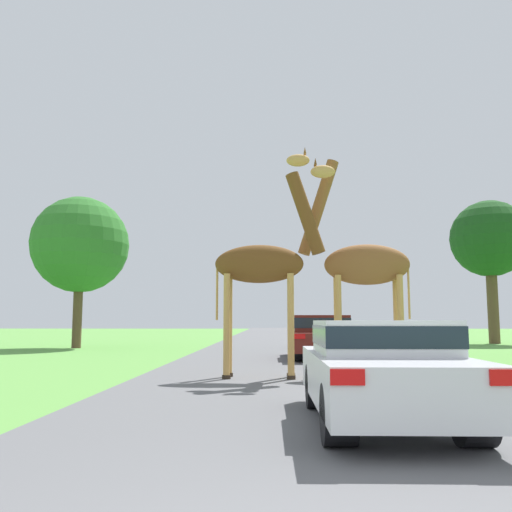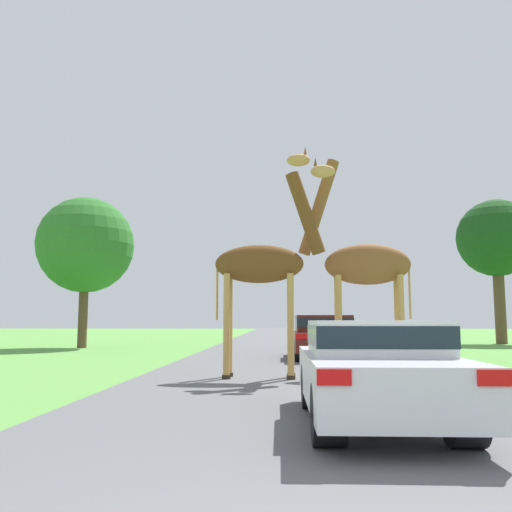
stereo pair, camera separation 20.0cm
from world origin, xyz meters
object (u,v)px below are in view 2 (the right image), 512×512
object	(u,v)px
giraffe_companion	(360,262)
car_lead_maroon	(374,368)
tree_left_edge	(496,239)
tree_centre_back	(86,245)
car_queue_right	(327,332)
car_queue_left	(323,335)
giraffe_near_road	(267,264)

from	to	relation	value
giraffe_companion	car_lead_maroon	world-z (taller)	giraffe_companion
tree_left_edge	tree_centre_back	bearing A→B (deg)	-166.04
car_queue_right	car_queue_left	bearing A→B (deg)	-96.03
giraffe_companion	car_queue_right	size ratio (longest dim) A/B	1.35
car_lead_maroon	car_queue_right	world-z (taller)	car_queue_right
giraffe_companion	car_lead_maroon	xyz separation A→B (m)	(-0.72, -5.76, -1.92)
giraffe_near_road	tree_centre_back	distance (m)	15.62
car_queue_right	tree_left_edge	world-z (taller)	tree_left_edge
car_queue_left	tree_centre_back	xyz separation A→B (m)	(-10.57, 6.48, 4.00)
giraffe_companion	car_queue_left	xyz separation A→B (m)	(-0.42, 5.76, -1.84)
car_queue_right	giraffe_near_road	bearing A→B (deg)	-100.56
car_queue_left	tree_left_edge	size ratio (longest dim) A/B	0.57
giraffe_companion	car_queue_left	size ratio (longest dim) A/B	1.20
car_lead_maroon	car_queue_right	size ratio (longest dim) A/B	1.00
giraffe_companion	car_queue_left	world-z (taller)	giraffe_companion
car_lead_maroon	tree_left_edge	bearing A→B (deg)	64.95
giraffe_near_road	giraffe_companion	bearing A→B (deg)	103.68
giraffe_near_road	tree_left_edge	world-z (taller)	tree_left_edge
giraffe_companion	tree_centre_back	size ratio (longest dim) A/B	0.77
giraffe_near_road	tree_centre_back	xyz separation A→B (m)	(-8.82, 12.69, 2.23)
car_queue_right	tree_left_edge	xyz separation A→B (m)	(9.80, 4.47, 4.99)
car_queue_right	tree_left_edge	distance (m)	11.87
giraffe_companion	car_lead_maroon	distance (m)	6.11
car_queue_right	tree_centre_back	size ratio (longest dim) A/B	0.57
giraffe_companion	tree_centre_back	bearing A→B (deg)	44.70
giraffe_near_road	car_queue_left	bearing A→B (deg)	166.05
giraffe_near_road	giraffe_companion	size ratio (longest dim) A/B	0.92
tree_left_edge	tree_centre_back	size ratio (longest dim) A/B	1.13
giraffe_near_road	giraffe_companion	distance (m)	2.22
car_queue_right	tree_centre_back	world-z (taller)	tree_centre_back
tree_left_edge	car_lead_maroon	bearing A→B (deg)	-115.05
giraffe_near_road	giraffe_companion	world-z (taller)	giraffe_companion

